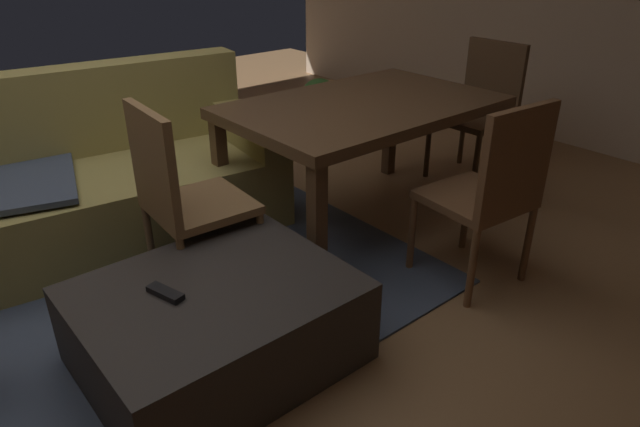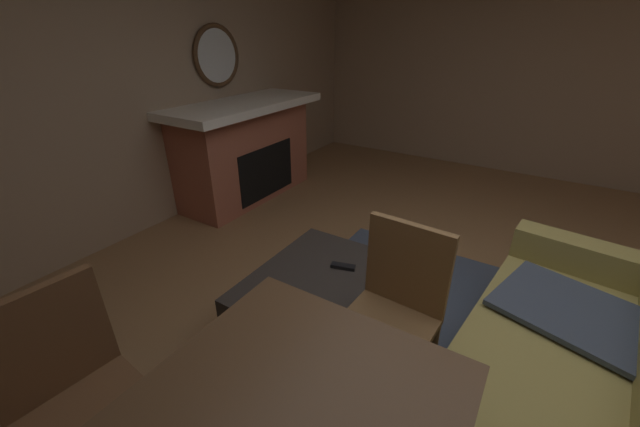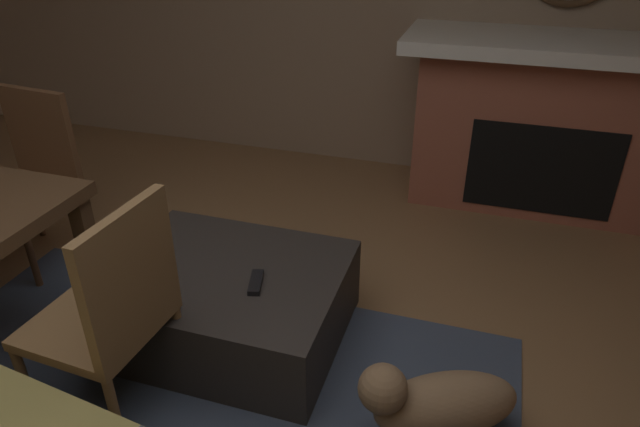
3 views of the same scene
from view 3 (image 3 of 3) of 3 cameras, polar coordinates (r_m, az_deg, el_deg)
name	(u,v)px [view 3 (image 3 of 3)]	position (r m, az deg, el deg)	size (l,w,h in m)	color
fireplace	(546,124)	(3.87, 21.93, 8.45)	(1.82, 0.76, 1.08)	#9E5642
ottoman_coffee_table	(229,303)	(2.62, -9.18, -8.90)	(1.02, 0.82, 0.36)	#2D2826
tv_remote	(256,282)	(2.40, -6.52, -6.95)	(0.05, 0.16, 0.02)	black
dining_chair_west	(113,308)	(2.14, -20.23, -8.99)	(0.47, 0.47, 0.93)	brown
dining_chair_south	(32,169)	(3.40, -27.17, 4.08)	(0.48, 0.48, 0.93)	brown
small_dog	(437,402)	(2.20, 11.72, -18.22)	(0.60, 0.47, 0.34)	#8C6B4C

